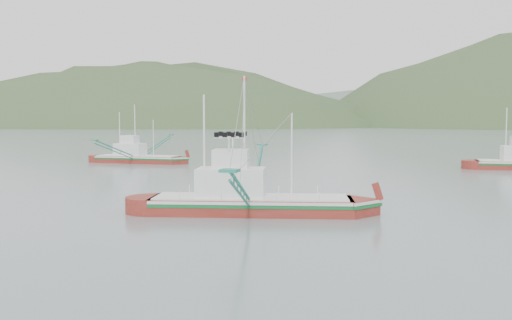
# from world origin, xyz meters

# --- Properties ---
(ground) EXTENTS (1200.00, 1200.00, 0.00)m
(ground) POSITION_xyz_m (0.00, 0.00, 0.00)
(ground) COLOR slate
(ground) RESTS_ON ground
(main_boat) EXTENTS (14.44, 25.11, 10.26)m
(main_boat) POSITION_xyz_m (1.33, -1.10, 1.79)
(main_boat) COLOR maroon
(main_boat) RESTS_ON ground
(bg_boat_left) EXTENTS (12.68, 22.83, 9.24)m
(bg_boat_left) POSITION_xyz_m (-26.28, 37.19, 1.27)
(bg_boat_left) COLOR maroon
(bg_boat_left) RESTS_ON ground
(headland_left) EXTENTS (448.00, 308.00, 210.00)m
(headland_left) POSITION_xyz_m (-180.00, 360.00, 0.00)
(headland_left) COLOR #334A26
(headland_left) RESTS_ON ground
(ridge_distant) EXTENTS (960.00, 400.00, 240.00)m
(ridge_distant) POSITION_xyz_m (30.00, 560.00, 0.00)
(ridge_distant) COLOR slate
(ridge_distant) RESTS_ON ground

